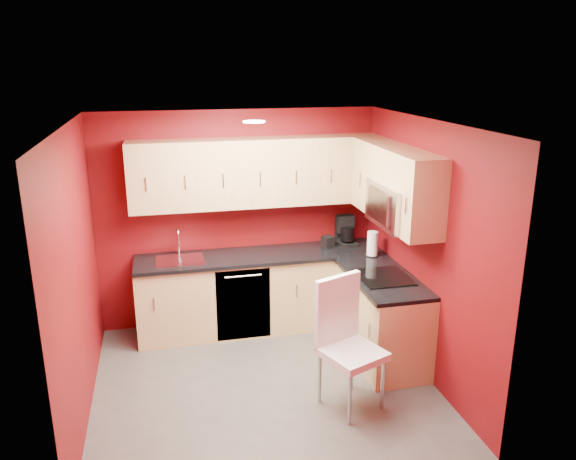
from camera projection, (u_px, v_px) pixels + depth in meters
name	position (u px, v px, depth m)	size (l,w,h in m)	color
floor	(264.00, 383.00, 5.46)	(3.20, 3.20, 0.00)	#4F4D4A
ceiling	(260.00, 124.00, 4.74)	(3.20, 3.20, 0.00)	white
wall_back	(238.00, 219.00, 6.50)	(3.20, 3.20, 0.00)	maroon
wall_front	(304.00, 339.00, 3.70)	(3.20, 3.20, 0.00)	maroon
wall_left	(76.00, 277.00, 4.75)	(3.00, 3.00, 0.00)	maroon
wall_right	(424.00, 250.00, 5.45)	(3.00, 3.00, 0.00)	maroon
base_cabinets_back	(261.00, 292.00, 6.50)	(2.80, 0.60, 0.87)	tan
base_cabinets_right	(381.00, 318.00, 5.85)	(0.60, 1.30, 0.87)	tan
countertop_back	(261.00, 256.00, 6.35)	(2.80, 0.63, 0.04)	black
countertop_right	(382.00, 278.00, 5.70)	(0.63, 1.27, 0.04)	black
upper_cabinets_back	(257.00, 172.00, 6.21)	(2.80, 0.35, 0.75)	tan
upper_cabinets_right	(393.00, 177.00, 5.63)	(0.35, 1.55, 0.75)	tan
microwave	(398.00, 205.00, 5.47)	(0.42, 0.76, 0.42)	silver
cooktop	(383.00, 277.00, 5.66)	(0.50, 0.55, 0.01)	black
sink	(180.00, 257.00, 6.16)	(0.52, 0.42, 0.35)	silver
dishwasher_front	(243.00, 305.00, 6.17)	(0.60, 0.02, 0.82)	black
downlight	(254.00, 122.00, 5.02)	(0.20, 0.20, 0.01)	white
coffee_maker	(347.00, 231.00, 6.64)	(0.20, 0.27, 0.34)	black
napkin_holder	(328.00, 242.00, 6.57)	(0.12, 0.12, 0.13)	black
paper_towel	(372.00, 244.00, 6.25)	(0.16, 0.16, 0.28)	white
dining_chair	(352.00, 346.00, 4.94)	(0.48, 0.50, 1.19)	white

